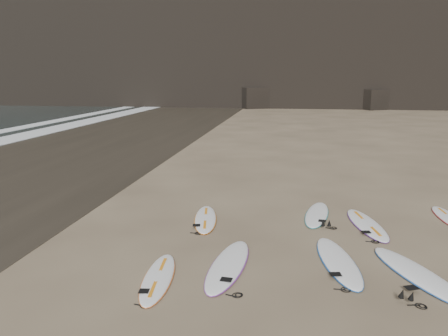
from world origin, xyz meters
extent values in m
plane|color=#897559|center=(0.00, 0.00, 0.00)|extent=(240.00, 240.00, 0.00)
cube|color=#383026|center=(-13.00, 10.00, 0.00)|extent=(12.00, 200.00, 0.01)
cube|color=black|center=(8.00, 45.00, 1.16)|extent=(4.23, 4.46, 2.33)
cube|color=black|center=(-6.00, 45.00, 1.25)|extent=(4.49, 4.76, 2.49)
ellipsoid|color=white|center=(-3.75, -1.23, 0.04)|extent=(0.80, 2.31, 0.08)
ellipsoid|color=white|center=(-2.48, -0.45, 0.05)|extent=(0.90, 2.78, 0.10)
ellipsoid|color=white|center=(-0.20, 0.09, 0.05)|extent=(1.09, 2.76, 0.10)
ellipsoid|color=white|center=(1.30, -0.30, 0.05)|extent=(1.69, 2.83, 0.10)
ellipsoid|color=white|center=(-3.53, 2.42, 0.04)|extent=(0.96, 2.45, 0.09)
ellipsoid|color=white|center=(-0.47, 3.29, 0.04)|extent=(0.95, 2.51, 0.09)
ellipsoid|color=white|center=(0.79, 2.62, 0.05)|extent=(1.09, 2.69, 0.09)
camera|label=1|loc=(-1.28, -8.83, 3.91)|focal=35.00mm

